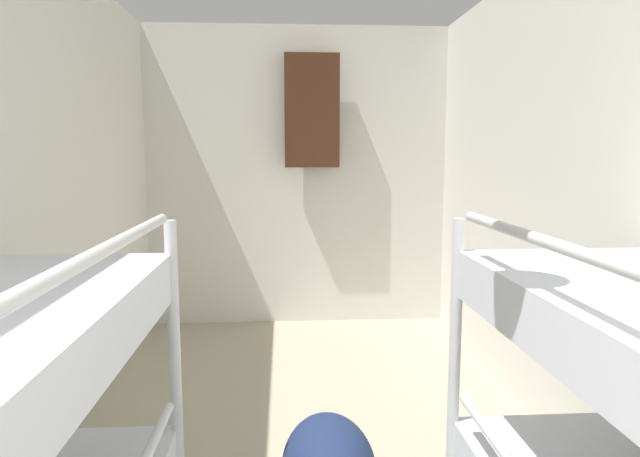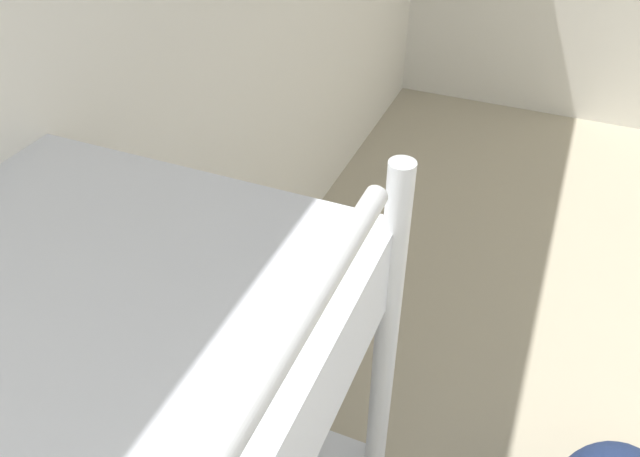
% 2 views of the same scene
% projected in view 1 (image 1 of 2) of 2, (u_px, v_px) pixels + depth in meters
% --- Properties ---
extents(wall_right, '(0.06, 5.37, 2.48)m').
position_uv_depth(wall_right, '(637.00, 205.00, 2.25)').
color(wall_right, silver).
rests_on(wall_right, ground_plane).
extents(wall_back, '(2.62, 0.06, 2.48)m').
position_uv_depth(wall_back, '(297.00, 177.00, 4.80)').
color(wall_back, silver).
rests_on(wall_back, ground_plane).
extents(hanging_coat, '(0.44, 0.12, 0.90)m').
position_uv_depth(hanging_coat, '(312.00, 111.00, 4.59)').
color(hanging_coat, '#472819').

